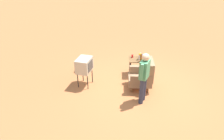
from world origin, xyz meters
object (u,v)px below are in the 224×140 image
soda_can_blue (142,56)px  bottle_tall_amber (141,58)px  armchair (143,75)px  side_table (136,61)px  soda_can_red (132,56)px  tv_on_stand (84,65)px  person_standing (144,75)px  bottle_short_clear (140,55)px  flower_vase (140,56)px

soda_can_blue → bottle_tall_amber: 0.38m
armchair → side_table: bearing=-170.3°
soda_can_red → armchair: bearing=16.7°
tv_on_stand → person_standing: 2.11m
side_table → bottle_tall_amber: bearing=34.9°
bottle_short_clear → bottle_tall_amber: 0.31m
armchair → soda_can_blue: 1.10m
armchair → bottle_tall_amber: armchair is taller
side_table → tv_on_stand: bearing=-67.0°
person_standing → soda_can_red: bearing=-172.7°
tv_on_stand → soda_can_blue: (-0.94, 2.06, -0.06)m
bottle_tall_amber → soda_can_red: bearing=-137.3°
soda_can_blue → bottle_tall_amber: size_ratio=0.41×
side_table → soda_can_red: bearing=-127.4°
side_table → bottle_tall_amber: 0.35m
person_standing → soda_can_red: 1.81m
tv_on_stand → soda_can_red: size_ratio=8.44×
armchair → soda_can_blue: (-1.07, 0.07, 0.23)m
soda_can_red → side_table: bearing=52.6°
armchair → tv_on_stand: 2.01m
bottle_short_clear → person_standing: bearing=-2.3°
soda_can_blue → flower_vase: flower_vase is taller
tv_on_stand → flower_vase: tv_on_stand is taller
armchair → bottle_short_clear: (-1.03, -0.01, 0.27)m
side_table → tv_on_stand: 2.00m
side_table → bottle_short_clear: size_ratio=3.33×
armchair → person_standing: person_standing is taller
armchair → soda_can_red: armchair is taller
person_standing → flower_vase: 1.64m
soda_can_red → flower_vase: bearing=60.2°
bottle_short_clear → side_table: bearing=-53.3°
flower_vase → person_standing: bearing=-1.3°
bottle_short_clear → bottle_tall_amber: bottle_tall_amber is taller
tv_on_stand → soda_can_red: 1.90m
bottle_short_clear → soda_can_blue: bearing=121.4°
soda_can_red → flower_vase: size_ratio=0.46×
soda_can_red → soda_can_blue: bearing=96.2°
tv_on_stand → armchair: bearing=86.0°
tv_on_stand → person_standing: bearing=65.0°
soda_can_blue → person_standing: bearing=-4.7°
person_standing → tv_on_stand: bearing=-115.0°
armchair → soda_can_blue: size_ratio=8.69×
bottle_tall_amber → soda_can_red: bottle_tall_amber is taller
side_table → bottle_tall_amber: bottle_tall_amber is taller
side_table → person_standing: person_standing is taller
tv_on_stand → soda_can_blue: tv_on_stand is taller
soda_can_blue → bottle_tall_amber: bearing=-13.6°
tv_on_stand → bottle_short_clear: (-0.89, 1.98, -0.02)m
bottle_short_clear → soda_can_blue: 0.10m
armchair → bottle_short_clear: size_ratio=5.30×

